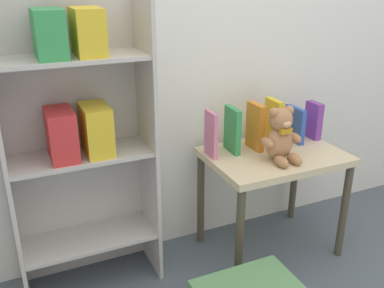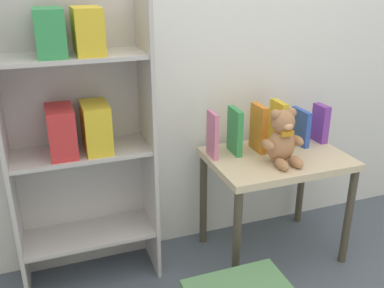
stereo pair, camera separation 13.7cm
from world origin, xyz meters
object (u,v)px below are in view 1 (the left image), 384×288
Objects in this scene: teddy_bear at (281,136)px; book_standing_yellow at (273,122)px; display_table at (273,167)px; book_standing_pink at (211,134)px; book_standing_orange at (255,127)px; book_standing_blue at (295,125)px; book_standing_green at (232,130)px; book_standing_purple at (313,120)px; bookshelf_side at (78,132)px.

teddy_bear is 1.11× the size of book_standing_yellow.
display_table is 2.98× the size of book_standing_pink.
book_standing_yellow reaches higher than book_standing_pink.
book_standing_blue is at bearing 0.10° from book_standing_orange.
book_standing_yellow reaches higher than display_table.
display_table is 0.28m from book_standing_blue.
book_standing_green is 0.51m from book_standing_purple.
book_standing_green is 0.96× the size of book_standing_orange.
bookshelf_side is at bearing 175.15° from book_standing_orange.
book_standing_blue is at bearing 27.54° from display_table.
display_table is 0.22m from teddy_bear.
teddy_bear reaches higher than book_standing_blue.
book_standing_pink is at bearing -172.73° from book_standing_green.
display_table is 0.23m from book_standing_orange.
book_standing_orange is (-0.06, 0.10, 0.20)m from display_table.
book_standing_blue is (0.51, -0.00, -0.02)m from book_standing_pink.
book_standing_green is (0.76, -0.05, -0.09)m from bookshelf_side.
book_standing_purple is (0.34, 0.18, -0.02)m from teddy_bear.
book_standing_orange reaches higher than book_standing_pink.
teddy_bear is at bearing -79.11° from book_standing_orange.
book_standing_pink is 0.95× the size of book_standing_orange.
teddy_bear is (-0.03, -0.08, 0.20)m from display_table.
book_standing_orange is 0.38m from book_standing_purple.
teddy_bear is 1.15× the size of book_standing_green.
book_standing_purple is at bearing -3.22° from book_standing_yellow.
display_table is 3.60× the size of book_standing_blue.
display_table is at bearing -57.18° from book_standing_orange.
book_standing_blue is (0.38, -0.01, -0.02)m from book_standing_green.
book_standing_yellow is 0.13m from book_standing_blue.
display_table is 3.39× the size of book_standing_purple.
teddy_bear reaches higher than book_standing_yellow.
bookshelf_side is at bearing 175.58° from book_standing_purple.
book_standing_pink is at bearing -175.90° from book_standing_yellow.
teddy_bear is 1.41× the size of book_standing_blue.
book_standing_blue is at bearing -3.21° from bookshelf_side.
bookshelf_side is 5.55× the size of book_standing_yellow.
display_table is at bearing -164.00° from book_standing_purple.
book_standing_purple is at bearing 17.59° from display_table.
book_standing_pink is (0.63, -0.06, -0.09)m from bookshelf_side.
book_standing_blue is (0.19, 0.10, 0.18)m from display_table.
book_standing_yellow is (0.25, 0.01, 0.01)m from book_standing_green.
bookshelf_side is 1.00m from display_table.
book_standing_orange is (0.88, -0.07, -0.08)m from bookshelf_side.
bookshelf_side is 5.82× the size of book_standing_pink.
teddy_bear is at bearing -109.75° from display_table.
book_standing_orange is (0.25, -0.00, 0.01)m from book_standing_pink.
teddy_bear is at bearing -141.46° from book_standing_blue.
book_standing_purple is (0.32, 0.10, 0.18)m from display_table.
book_standing_pink is 1.21× the size of book_standing_blue.
display_table is 0.24m from book_standing_yellow.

